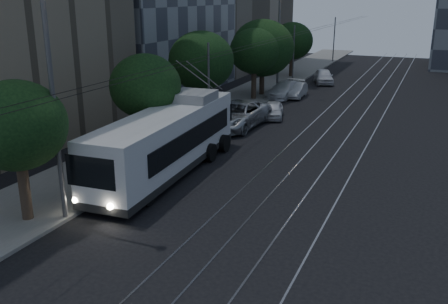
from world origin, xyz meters
name	(u,v)px	position (x,y,z in m)	size (l,w,h in m)	color
ground	(222,202)	(0.00, 0.00, 0.00)	(120.00, 120.00, 0.00)	black
sidewalk	(235,102)	(-7.50, 20.00, 0.07)	(5.00, 90.00, 0.15)	slate
tram_rails	(353,113)	(2.50, 20.00, 0.01)	(4.52, 90.00, 0.02)	gray
overhead_wires	(264,64)	(-4.97, 20.00, 3.47)	(2.23, 90.00, 6.00)	black
trolleybus	(168,140)	(-4.10, 2.46, 1.74)	(3.29, 12.71, 5.63)	silver
pickup_silver	(237,115)	(-4.30, 12.53, 0.89)	(2.96, 6.43, 1.79)	#B5B9BE
car_white_a	(273,110)	(-2.86, 16.20, 0.61)	(1.43, 3.56, 1.21)	silver
car_white_b	(285,90)	(-4.30, 24.00, 0.72)	(2.01, 4.94, 1.43)	silver
car_white_c	(296,90)	(-3.39, 24.50, 0.64)	(1.36, 3.90, 1.28)	#B3B3B7
car_white_d	(324,76)	(-2.74, 32.78, 0.74)	(1.76, 4.37, 1.49)	silver
tree_0	(16,126)	(-6.50, -5.00, 4.04)	(3.92, 3.92, 5.84)	black
tree_1	(145,86)	(-6.50, 4.34, 4.06)	(3.95, 3.95, 5.86)	black
tree_2	(201,61)	(-7.00, 12.46, 4.48)	(4.57, 4.57, 6.55)	black
tree_3	(254,51)	(-6.50, 21.86, 4.25)	(4.31, 4.31, 6.21)	black
tree_4	(263,48)	(-6.50, 24.00, 4.31)	(5.63, 5.63, 6.85)	black
tree_5	(292,41)	(-7.00, 35.41, 3.99)	(4.52, 4.52, 6.04)	black
streetlamp_near	(59,68)	(-4.78, -4.28, 6.29)	(2.52, 0.44, 10.50)	#555557
streetlamp_far	(283,34)	(-4.80, 24.55, 5.59)	(2.25, 0.44, 9.20)	#555557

